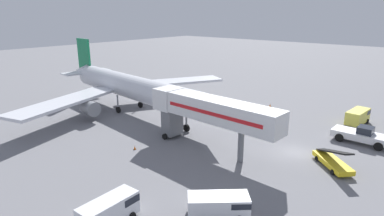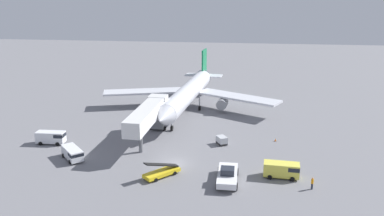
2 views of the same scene
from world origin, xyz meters
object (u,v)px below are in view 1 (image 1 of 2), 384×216
at_px(jet_bridge, 206,110).
at_px(service_van_near_left, 358,116).
at_px(safety_cone_bravo, 270,105).
at_px(service_van_outer_left, 110,210).
at_px(baggage_cart_mid_center, 257,118).
at_px(belt_loader_truck, 333,161).
at_px(safety_cone_alpha, 135,148).
at_px(pushback_tug, 362,135).
at_px(service_van_mid_left, 220,204).
at_px(airplane_at_gate, 130,87).

relative_size(jet_bridge, service_van_near_left, 3.49).
bearing_deg(safety_cone_bravo, service_van_outer_left, -170.86).
bearing_deg(baggage_cart_mid_center, belt_loader_truck, -119.84).
relative_size(service_van_near_left, safety_cone_alpha, 10.81).
xyz_separation_m(belt_loader_truck, service_van_outer_left, (-22.22, 10.42, 0.54)).
height_order(pushback_tug, service_van_mid_left, pushback_tug).
relative_size(jet_bridge, baggage_cart_mid_center, 7.31).
xyz_separation_m(service_van_outer_left, safety_cone_bravo, (39.92, 6.42, -1.01)).
bearing_deg(safety_cone_alpha, safety_cone_bravo, -7.48).
xyz_separation_m(service_van_mid_left, service_van_near_left, (33.30, -2.22, 0.17)).
relative_size(service_van_mid_left, safety_cone_bravo, 9.38).
relative_size(service_van_mid_left, safety_cone_alpha, 10.62).
xyz_separation_m(jet_bridge, pushback_tug, (14.89, -14.63, -4.01)).
height_order(jet_bridge, safety_cone_alpha, jet_bridge).
relative_size(pushback_tug, service_van_near_left, 1.37).
relative_size(baggage_cart_mid_center, safety_cone_alpha, 5.15).
distance_m(pushback_tug, safety_cone_bravo, 19.17).
relative_size(service_van_outer_left, safety_cone_bravo, 9.18).
distance_m(airplane_at_gate, safety_cone_alpha, 17.70).
height_order(service_van_near_left, baggage_cart_mid_center, service_van_near_left).
xyz_separation_m(service_van_mid_left, service_van_outer_left, (-6.62, 6.22, 0.16)).
bearing_deg(service_van_near_left, baggage_cart_mid_center, 128.62).
bearing_deg(service_van_mid_left, service_van_outer_left, 136.80).
bearing_deg(safety_cone_bravo, pushback_tug, -114.51).
xyz_separation_m(service_van_mid_left, safety_cone_alpha, (4.44, 16.43, -0.88)).
xyz_separation_m(belt_loader_truck, service_van_near_left, (17.70, 1.98, 0.54)).
height_order(service_van_near_left, safety_cone_alpha, service_van_near_left).
bearing_deg(safety_cone_alpha, belt_loader_truck, -61.57).
bearing_deg(safety_cone_alpha, baggage_cart_mid_center, -18.89).
relative_size(service_van_near_left, baggage_cart_mid_center, 2.10).
relative_size(jet_bridge, service_van_outer_left, 3.63).
bearing_deg(belt_loader_truck, airplane_at_gate, 90.97).
distance_m(pushback_tug, service_van_mid_left, 25.80).
relative_size(belt_loader_truck, service_van_outer_left, 1.08).
xyz_separation_m(airplane_at_gate, jet_bridge, (-4.56, -20.18, 0.80)).
bearing_deg(pushback_tug, jet_bridge, 135.50).
distance_m(jet_bridge, baggage_cart_mid_center, 13.87).
relative_size(service_van_near_left, service_van_outer_left, 1.04).
xyz_separation_m(pushback_tug, safety_cone_alpha, (-20.92, 21.21, -0.84)).
relative_size(pushback_tug, baggage_cart_mid_center, 2.86).
relative_size(jet_bridge, service_van_mid_left, 3.55).
distance_m(service_van_mid_left, baggage_cart_mid_center, 25.63).
distance_m(pushback_tug, service_van_near_left, 8.36).
bearing_deg(safety_cone_alpha, airplane_at_gate, 52.09).
xyz_separation_m(pushback_tug, service_van_outer_left, (-31.97, 11.00, 0.21)).
bearing_deg(service_van_outer_left, pushback_tug, -18.99).
bearing_deg(jet_bridge, safety_cone_alpha, 132.48).
relative_size(airplane_at_gate, safety_cone_alpha, 87.95).
bearing_deg(baggage_cart_mid_center, airplane_at_gate, 113.18).
xyz_separation_m(airplane_at_gate, belt_loader_truck, (0.58, -34.23, -3.55)).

